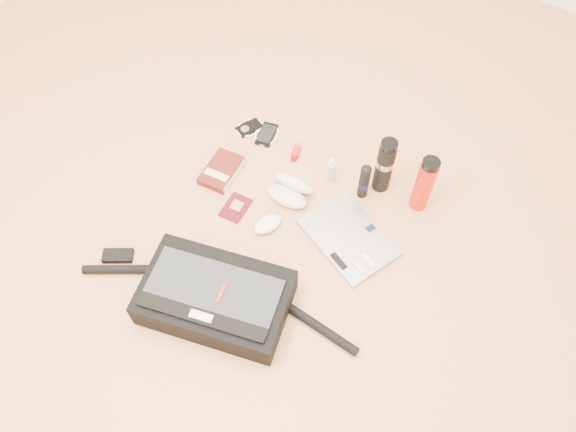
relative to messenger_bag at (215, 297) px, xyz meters
The scene contains 14 objects.
ground 0.32m from the messenger_bag, 84.49° to the left, with size 4.00×4.00×0.00m, color tan.
messenger_bag is the anchor object (origin of this frame).
laptop 0.56m from the messenger_bag, 61.88° to the left, with size 0.41×0.35×0.03m.
book 0.59m from the messenger_bag, 124.56° to the left, with size 0.15×0.20×0.04m.
passport 0.43m from the messenger_bag, 116.37° to the left, with size 0.10×0.14×0.01m.
mouse 0.38m from the messenger_bag, 94.56° to the left, with size 0.11×0.14×0.04m.
sunglasses_case 0.55m from the messenger_bag, 93.89° to the left, with size 0.18×0.15×0.10m.
ipod 0.84m from the messenger_bag, 116.98° to the left, with size 0.13×0.13×0.01m.
phone 0.82m from the messenger_bag, 111.26° to the left, with size 0.13×0.14×0.01m.
inhaler 0.76m from the messenger_bag, 100.18° to the left, with size 0.05×0.10×0.03m.
spray_bottle 0.71m from the messenger_bag, 85.15° to the left, with size 0.04×0.04×0.13m.
aerosol_can 0.74m from the messenger_bag, 73.99° to the left, with size 0.04×0.04×0.18m.
thermos_black 0.83m from the messenger_bag, 72.65° to the left, with size 0.09×0.09×0.27m.
thermos_red 0.89m from the messenger_bag, 62.25° to the left, with size 0.08×0.08×0.27m.
Camera 1 is at (0.63, -0.86, 1.87)m, focal length 35.00 mm.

